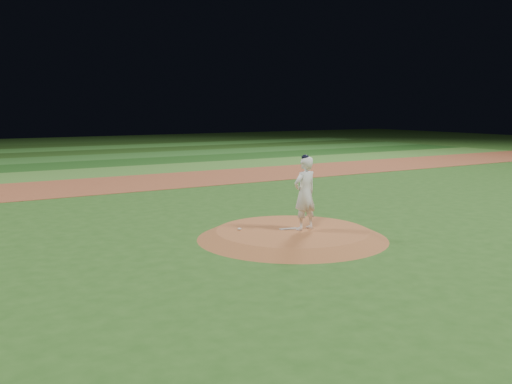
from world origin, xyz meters
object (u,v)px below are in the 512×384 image
Objects in this scene: pitchers_mound at (292,234)px; rosin_bag at (239,229)px; pitching_rubber at (288,229)px; pitcher_on_mound at (305,193)px.

pitchers_mound is 47.65× the size of rosin_bag.
pitchers_mound is 0.19m from pitching_rubber.
rosin_bag is (-1.31, 0.78, 0.16)m from pitchers_mound.
pitcher_on_mound is at bearing -24.47° from pitching_rubber.
pitching_rubber is 4.58× the size of rosin_bag.
pitchers_mound is at bearing 154.97° from pitcher_on_mound.
pitcher_on_mound reaches higher than pitching_rubber.
pitchers_mound is 1.54m from rosin_bag.
pitchers_mound is 10.40× the size of pitching_rubber.
pitching_rubber is 0.24× the size of pitcher_on_mound.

